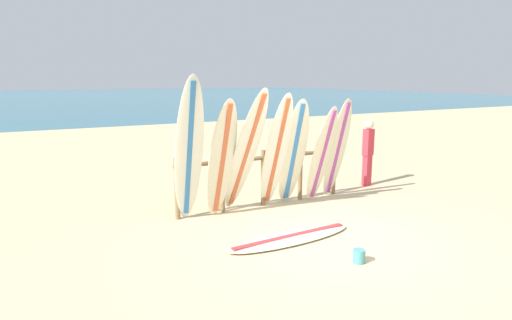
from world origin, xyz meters
TOP-DOWN VIEW (x-y plane):
  - ground_plane at (0.00, 0.00)m, footprint 120.00×120.00m
  - ocean_water at (0.00, 58.00)m, footprint 120.00×80.00m
  - surfboard_rack at (-0.08, 2.08)m, footprint 3.65×0.09m
  - surfboard_leaning_far_left at (-1.74, 1.70)m, footprint 0.55×0.89m
  - surfboard_leaning_left at (-1.14, 1.71)m, footprint 0.65×0.73m
  - surfboard_leaning_center_left at (-0.65, 1.73)m, footprint 0.72×1.26m
  - surfboard_leaning_center at (-0.03, 1.68)m, footprint 0.50×0.94m
  - surfboard_leaning_center_right at (0.41, 1.75)m, footprint 0.61×0.82m
  - surfboard_leaning_right at (1.01, 1.63)m, footprint 0.58×0.74m
  - surfboard_leaning_far_right at (1.51, 1.78)m, footprint 0.57×0.67m
  - surfboard_lying_on_sand at (-0.61, 0.26)m, footprint 2.27×0.67m
  - beachgoer_standing at (2.86, 2.29)m, footprint 0.28×0.21m
  - sand_bucket at (-0.25, -0.90)m, footprint 0.17×0.17m

SIDE VIEW (x-z plane):
  - ground_plane at x=0.00m, z-range 0.00..0.00m
  - ocean_water at x=0.00m, z-range 0.00..0.01m
  - surfboard_lying_on_sand at x=-0.61m, z-range -0.01..0.08m
  - sand_bucket at x=-0.25m, z-range 0.00..0.19m
  - surfboard_rack at x=-0.08m, z-range 0.14..1.26m
  - beachgoer_standing at x=2.86m, z-range 0.08..1.63m
  - surfboard_leaning_right at x=1.01m, z-range 0.00..2.00m
  - surfboard_leaning_far_right at x=1.51m, z-range 0.00..2.13m
  - surfboard_leaning_center_right at x=0.41m, z-range 0.00..2.15m
  - surfboard_leaning_left at x=-1.14m, z-range 0.00..2.19m
  - surfboard_leaning_center at x=-0.03m, z-range 0.00..2.27m
  - surfboard_leaning_center_left at x=-0.65m, z-range 0.00..2.37m
  - surfboard_leaning_far_left at x=-1.74m, z-range 0.00..2.59m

